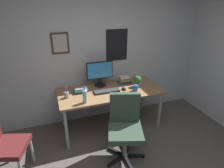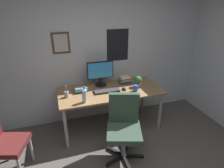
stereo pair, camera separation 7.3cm
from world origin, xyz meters
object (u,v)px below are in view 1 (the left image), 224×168
at_px(pen_cup, 67,95).
at_px(office_chair, 125,124).
at_px(book_stack_right, 80,90).
at_px(keyboard, 107,91).
at_px(side_chair, 2,143).
at_px(water_bottle, 85,96).
at_px(book_stack_left, 124,80).
at_px(coffee_mug_near, 136,88).
at_px(computer_mouse, 124,89).
at_px(monitor, 100,73).
at_px(potted_plant, 137,81).

bearing_deg(pen_cup, office_chair, -44.12).
distance_m(office_chair, book_stack_right, 0.96).
bearing_deg(keyboard, office_chair, -85.52).
bearing_deg(side_chair, water_bottle, 12.77).
bearing_deg(water_bottle, book_stack_left, 30.96).
relative_size(pen_cup, book_stack_right, 0.93).
distance_m(office_chair, keyboard, 0.70).
bearing_deg(book_stack_right, side_chair, -150.39).
bearing_deg(coffee_mug_near, pen_cup, 173.65).
xyz_separation_m(side_chair, pen_cup, (0.86, 0.49, 0.28)).
bearing_deg(computer_mouse, book_stack_right, 167.11).
xyz_separation_m(side_chair, monitor, (1.47, 0.77, 0.47)).
distance_m(coffee_mug_near, book_stack_right, 0.91).
xyz_separation_m(coffee_mug_near, book_stack_left, (-0.05, 0.37, 0.01)).
bearing_deg(potted_plant, computer_mouse, -169.36).
distance_m(office_chair, coffee_mug_near, 0.73).
height_order(office_chair, coffee_mug_near, office_chair).
height_order(side_chair, keyboard, side_chair).
xyz_separation_m(keyboard, book_stack_left, (0.42, 0.25, 0.05)).
xyz_separation_m(water_bottle, pen_cup, (-0.24, 0.24, -0.05)).
xyz_separation_m(office_chair, water_bottle, (-0.46, 0.43, 0.31)).
bearing_deg(book_stack_left, side_chair, -158.90).
distance_m(computer_mouse, potted_plant, 0.29).
relative_size(potted_plant, book_stack_left, 0.85).
height_order(keyboard, computer_mouse, computer_mouse).
xyz_separation_m(side_chair, book_stack_left, (1.92, 0.74, 0.29)).
bearing_deg(computer_mouse, coffee_mug_near, -29.75).
bearing_deg(side_chair, book_stack_left, 21.10).
bearing_deg(water_bottle, computer_mouse, 16.97).
distance_m(side_chair, computer_mouse, 1.88).
xyz_separation_m(office_chair, potted_plant, (0.52, 0.69, 0.31)).
bearing_deg(office_chair, book_stack_left, 68.45).
bearing_deg(computer_mouse, water_bottle, -163.03).
height_order(keyboard, water_bottle, water_bottle).
xyz_separation_m(monitor, book_stack_left, (0.44, -0.03, -0.18)).
distance_m(side_chair, potted_plant, 2.16).
height_order(monitor, computer_mouse, monitor).
xyz_separation_m(side_chair, water_bottle, (1.10, 0.25, 0.34)).
height_order(coffee_mug_near, book_stack_left, book_stack_left).
bearing_deg(side_chair, computer_mouse, 14.43).
xyz_separation_m(keyboard, water_bottle, (-0.40, -0.24, 0.09)).
relative_size(office_chair, computer_mouse, 8.64).
height_order(keyboard, book_stack_left, book_stack_left).
bearing_deg(water_bottle, side_chair, -167.23).
bearing_deg(computer_mouse, keyboard, 175.23).
xyz_separation_m(book_stack_left, book_stack_right, (-0.82, -0.12, -0.02)).
height_order(side_chair, computer_mouse, side_chair).
xyz_separation_m(water_bottle, potted_plant, (0.97, 0.27, -0.00)).
xyz_separation_m(keyboard, computer_mouse, (0.30, -0.03, 0.01)).
bearing_deg(monitor, side_chair, -152.40).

